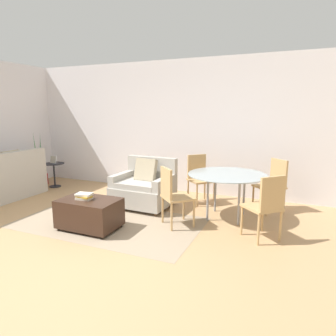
# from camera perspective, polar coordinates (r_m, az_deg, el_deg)

# --- Properties ---
(ground_plane) EXTENTS (20.00, 20.00, 0.00)m
(ground_plane) POSITION_cam_1_polar(r_m,az_deg,el_deg) (4.06, -19.35, -14.83)
(ground_plane) COLOR tan
(wall_back) EXTENTS (12.00, 0.06, 2.75)m
(wall_back) POSITION_cam_1_polar(r_m,az_deg,el_deg) (6.48, -0.15, 7.84)
(wall_back) COLOR white
(wall_back) RESTS_ON ground_plane
(area_rug) EXTENTS (2.83, 1.61, 0.01)m
(area_rug) POSITION_cam_1_polar(r_m,az_deg,el_deg) (4.83, -11.12, -10.12)
(area_rug) COLOR gray
(area_rug) RESTS_ON ground_plane
(armchair) EXTENTS (1.03, 0.86, 0.87)m
(armchair) POSITION_cam_1_polar(r_m,az_deg,el_deg) (5.45, -4.53, -3.78)
(armchair) COLOR #B2ADA3
(armchair) RESTS_ON ground_plane
(ottoman) EXTENTS (0.86, 0.57, 0.45)m
(ottoman) POSITION_cam_1_polar(r_m,az_deg,el_deg) (4.59, -14.71, -8.25)
(ottoman) COLOR #382319
(ottoman) RESTS_ON ground_plane
(book_stack) EXTENTS (0.26, 0.19, 0.09)m
(book_stack) POSITION_cam_1_polar(r_m,az_deg,el_deg) (4.53, -15.70, -5.21)
(book_stack) COLOR beige
(book_stack) RESTS_ON ottoman
(tv_remote_primary) EXTENTS (0.10, 0.14, 0.01)m
(tv_remote_primary) POSITION_cam_1_polar(r_m,az_deg,el_deg) (4.72, -16.25, -5.13)
(tv_remote_primary) COLOR #B7B7BC
(tv_remote_primary) RESTS_ON ottoman
(potted_plant) EXTENTS (0.37, 0.37, 1.24)m
(potted_plant) POSITION_cam_1_polar(r_m,az_deg,el_deg) (7.67, -23.27, -1.14)
(potted_plant) COLOR maroon
(potted_plant) RESTS_ON ground_plane
(side_table) EXTENTS (0.46, 0.46, 0.55)m
(side_table) POSITION_cam_1_polar(r_m,az_deg,el_deg) (7.27, -20.89, -0.39)
(side_table) COLOR black
(side_table) RESTS_ON ground_plane
(picture_frame) EXTENTS (0.17, 0.07, 0.17)m
(picture_frame) POSITION_cam_1_polar(r_m,az_deg,el_deg) (7.23, -21.02, 1.51)
(picture_frame) COLOR silver
(picture_frame) RESTS_ON side_table
(dining_table) EXTENTS (1.25, 1.25, 0.73)m
(dining_table) POSITION_cam_1_polar(r_m,az_deg,el_deg) (4.86, 11.18, -1.88)
(dining_table) COLOR #99A8AD
(dining_table) RESTS_ON ground_plane
(dining_chair_near_left) EXTENTS (0.59, 0.59, 0.90)m
(dining_chair_near_left) POSITION_cam_1_polar(r_m,az_deg,el_deg) (4.46, 0.88, -4.73)
(dining_chair_near_left) COLOR tan
(dining_chair_near_left) RESTS_ON ground_plane
(dining_chair_near_right) EXTENTS (0.59, 0.59, 0.90)m
(dining_chair_near_right) POSITION_cam_1_polar(r_m,az_deg,el_deg) (4.17, 18.24, -6.41)
(dining_chair_near_right) COLOR tan
(dining_chair_near_right) RESTS_ON ground_plane
(dining_chair_far_left) EXTENTS (0.59, 0.59, 0.90)m
(dining_chair_far_left) POSITION_cam_1_polar(r_m,az_deg,el_deg) (5.68, 5.93, -1.38)
(dining_chair_far_left) COLOR tan
(dining_chair_far_left) RESTS_ON ground_plane
(dining_chair_far_right) EXTENTS (0.59, 0.59, 0.90)m
(dining_chair_far_right) POSITION_cam_1_polar(r_m,az_deg,el_deg) (5.46, 19.45, -2.46)
(dining_chair_far_right) COLOR tan
(dining_chair_far_right) RESTS_ON ground_plane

